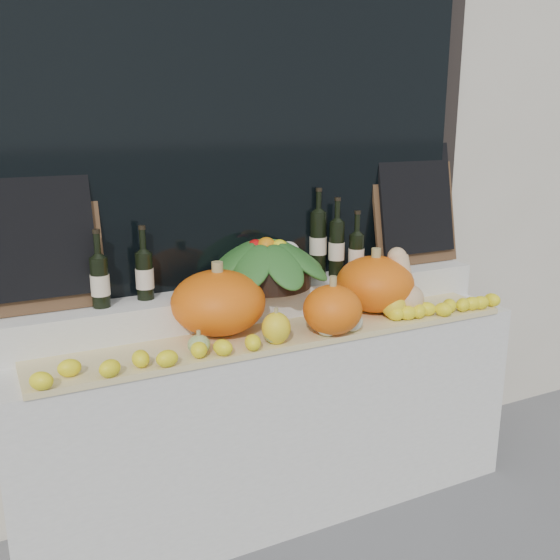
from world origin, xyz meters
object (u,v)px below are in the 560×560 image
object	(u,v)px
butternut_squash	(404,287)
produce_bowl	(267,262)
pumpkin_left	(218,302)
wine_bottle_tall	(318,242)
pumpkin_right	(375,284)

from	to	relation	value
butternut_squash	produce_bowl	distance (m)	0.65
pumpkin_left	butternut_squash	distance (m)	0.88
produce_bowl	wine_bottle_tall	distance (m)	0.33
butternut_squash	pumpkin_right	bearing A→B (deg)	142.65
pumpkin_right	produce_bowl	size ratio (longest dim) A/B	0.59
pumpkin_right	wine_bottle_tall	xyz separation A→B (m)	(-0.16, 0.26, 0.16)
pumpkin_left	produce_bowl	xyz separation A→B (m)	(0.29, 0.15, 0.11)
butternut_squash	produce_bowl	size ratio (longest dim) A/B	0.48
pumpkin_right	wine_bottle_tall	world-z (taller)	wine_bottle_tall
pumpkin_left	pumpkin_right	world-z (taller)	pumpkin_left
pumpkin_right	produce_bowl	bearing A→B (deg)	159.13
pumpkin_left	butternut_squash	size ratio (longest dim) A/B	1.34
pumpkin_left	wine_bottle_tall	bearing A→B (deg)	20.40
pumpkin_left	wine_bottle_tall	size ratio (longest dim) A/B	0.94
pumpkin_left	pumpkin_right	distance (m)	0.76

